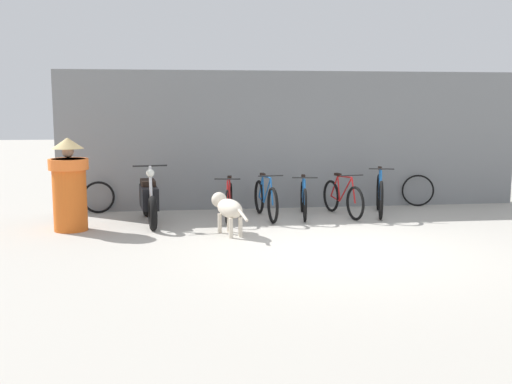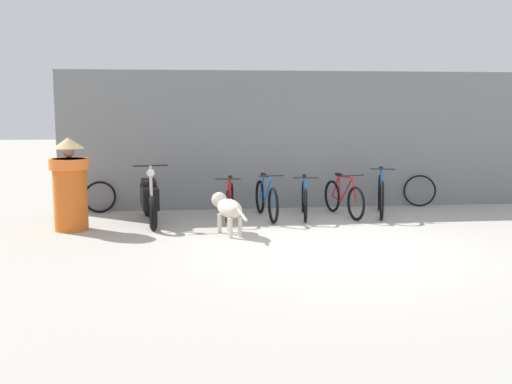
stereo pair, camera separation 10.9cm
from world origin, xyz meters
name	(u,v)px [view 1 (the left image)]	position (x,y,z in m)	size (l,w,h in m)	color
ground_plane	(341,248)	(0.00, 0.00, 0.00)	(60.00, 60.00, 0.00)	#ADA89E
shop_wall_back	(295,140)	(0.00, 3.65, 1.38)	(9.43, 0.20, 2.76)	slate
bicycle_0	(229,201)	(-1.44, 2.51, 0.33)	(0.46, 1.59, 0.80)	black
bicycle_1	(266,200)	(-0.76, 2.49, 0.34)	(0.46, 1.68, 0.85)	black
bicycle_2	(304,199)	(-0.04, 2.54, 0.33)	(0.46, 1.61, 0.79)	black
bicycle_3	(343,198)	(0.72, 2.53, 0.34)	(0.50, 1.56, 0.82)	black
bicycle_4	(380,195)	(1.45, 2.57, 0.38)	(0.60, 1.70, 0.93)	black
motorcycle	(149,200)	(-2.88, 2.27, 0.42)	(0.58, 1.94, 1.07)	black
stray_dog	(228,208)	(-1.58, 1.18, 0.43)	(0.57, 1.18, 0.65)	beige
person_in_robes	(69,185)	(-4.16, 1.81, 0.77)	(0.85, 0.85, 1.55)	orange
spare_tire_left	(418,191)	(2.56, 3.40, 0.33)	(0.64, 0.22, 0.66)	black
spare_tire_right	(98,197)	(-3.90, 3.41, 0.31)	(0.62, 0.19, 0.63)	black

